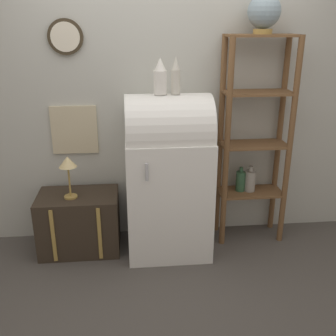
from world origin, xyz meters
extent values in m
plane|color=#4C4742|center=(0.00, 0.00, 0.00)|extent=(12.00, 12.00, 0.00)
cube|color=#B7B7AD|center=(0.00, 0.58, 1.35)|extent=(7.00, 0.05, 2.70)
cylinder|color=#382D1E|center=(-0.80, 0.54, 1.80)|extent=(0.28, 0.03, 0.28)
cylinder|color=beige|center=(-0.80, 0.52, 1.80)|extent=(0.23, 0.01, 0.23)
cube|color=#C6B793|center=(-0.79, 0.54, 1.03)|extent=(0.39, 0.02, 0.42)
cube|color=white|center=(0.00, 0.24, 0.52)|extent=(0.70, 0.62, 1.03)
cylinder|color=white|center=(0.00, 0.24, 1.09)|extent=(0.69, 0.59, 0.59)
cylinder|color=#B7B7BC|center=(-0.19, -0.09, 0.86)|extent=(0.02, 0.02, 0.14)
cube|color=#33281E|center=(-0.78, 0.29, 0.26)|extent=(0.69, 0.44, 0.52)
cube|color=#AD8942|center=(-0.97, 0.07, 0.26)|extent=(0.03, 0.01, 0.47)
cube|color=#AD8942|center=(-0.59, 0.07, 0.26)|extent=(0.03, 0.01, 0.47)
cylinder|color=brown|center=(0.50, 0.25, 0.91)|extent=(0.05, 0.05, 1.82)
cylinder|color=brown|center=(1.05, 0.25, 0.91)|extent=(0.05, 0.05, 1.82)
cylinder|color=brown|center=(0.50, 0.51, 0.91)|extent=(0.05, 0.05, 1.82)
cylinder|color=brown|center=(1.05, 0.51, 0.91)|extent=(0.05, 0.05, 1.82)
cube|color=brown|center=(0.77, 0.38, 0.45)|extent=(0.58, 0.28, 0.02)
cube|color=brown|center=(0.77, 0.38, 0.90)|extent=(0.58, 0.28, 0.02)
cube|color=brown|center=(0.77, 0.38, 1.36)|extent=(0.58, 0.28, 0.02)
cube|color=brown|center=(0.77, 0.38, 1.81)|extent=(0.58, 0.28, 0.02)
cylinder|color=#9E998E|center=(0.77, 0.39, 0.55)|extent=(0.10, 0.10, 0.19)
cylinder|color=#9E998E|center=(0.77, 0.39, 0.67)|extent=(0.04, 0.04, 0.05)
cylinder|color=#335B3D|center=(0.68, 0.40, 0.55)|extent=(0.09, 0.09, 0.18)
cylinder|color=#335B3D|center=(0.68, 0.40, 0.66)|extent=(0.03, 0.03, 0.05)
cylinder|color=#7F6647|center=(0.76, 0.37, 0.53)|extent=(0.06, 0.06, 0.15)
cylinder|color=#7F6647|center=(0.76, 0.37, 0.63)|extent=(0.02, 0.02, 0.04)
cylinder|color=#AD8942|center=(0.76, 0.37, 1.84)|extent=(0.15, 0.15, 0.04)
sphere|color=#7F939E|center=(0.76, 0.37, 1.99)|extent=(0.26, 0.26, 0.26)
cylinder|color=white|center=(-0.06, 0.23, 1.47)|extent=(0.10, 0.10, 0.18)
cone|color=white|center=(-0.06, 0.23, 1.61)|extent=(0.09, 0.09, 0.10)
cylinder|color=beige|center=(0.06, 0.23, 1.48)|extent=(0.07, 0.07, 0.19)
cone|color=beige|center=(0.06, 0.23, 1.62)|extent=(0.06, 0.06, 0.10)
cylinder|color=#AD8942|center=(-0.83, 0.24, 0.53)|extent=(0.11, 0.11, 0.02)
cylinder|color=#AD8942|center=(-0.83, 0.24, 0.67)|extent=(0.02, 0.02, 0.26)
cone|color=#DBC184|center=(-0.83, 0.24, 0.84)|extent=(0.15, 0.15, 0.09)
camera|label=1|loc=(-0.30, -2.83, 1.92)|focal=42.00mm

